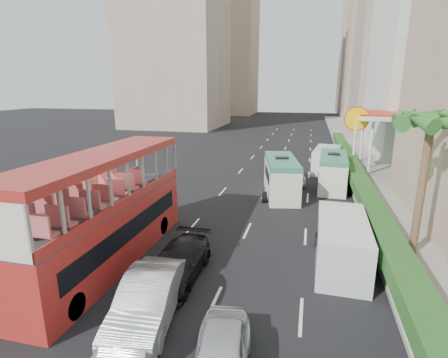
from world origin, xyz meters
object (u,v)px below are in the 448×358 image
(car_silver_lane_a, at_px, (149,321))
(palm_tree, at_px, (422,188))
(car_black, at_px, (178,278))
(shell_station, at_px, (388,142))
(van_asset, at_px, (291,183))
(panel_van_near, at_px, (342,243))
(minibus_far, at_px, (332,171))
(minibus_near, at_px, (281,177))
(double_decker_bus, at_px, (105,209))
(panel_van_far, at_px, (326,160))

(car_silver_lane_a, relative_size, palm_tree, 0.78)
(car_black, relative_size, shell_station, 0.59)
(van_asset, height_order, palm_tree, palm_tree)
(panel_van_near, bearing_deg, palm_tree, 28.45)
(car_black, height_order, panel_van_near, panel_van_near)
(car_silver_lane_a, xyz_separation_m, palm_tree, (10.10, 7.52, 3.38))
(palm_tree, bearing_deg, car_black, -155.43)
(minibus_far, bearing_deg, minibus_near, -139.91)
(van_asset, bearing_deg, car_silver_lane_a, -105.78)
(minibus_far, bearing_deg, double_decker_bus, -122.36)
(palm_tree, bearing_deg, car_silver_lane_a, -143.35)
(van_asset, distance_m, minibus_near, 3.88)
(car_silver_lane_a, xyz_separation_m, car_black, (-0.05, 2.87, 0.00))
(van_asset, height_order, minibus_far, minibus_far)
(double_decker_bus, bearing_deg, minibus_near, 61.16)
(van_asset, bearing_deg, palm_tree, -66.71)
(minibus_far, relative_size, panel_van_near, 1.13)
(double_decker_bus, distance_m, panel_van_near, 10.72)
(car_black, bearing_deg, panel_van_far, 72.41)
(van_asset, bearing_deg, panel_van_near, -82.61)
(double_decker_bus, xyz_separation_m, car_silver_lane_a, (3.70, -3.52, -2.53))
(minibus_near, xyz_separation_m, panel_van_near, (3.59, -10.08, -0.31))
(palm_tree, bearing_deg, van_asset, 118.48)
(double_decker_bus, xyz_separation_m, panel_van_near, (10.38, 2.25, -1.47))
(double_decker_bus, relative_size, minibus_near, 1.77)
(minibus_near, height_order, minibus_far, minibus_near)
(minibus_near, distance_m, panel_van_near, 10.71)
(car_black, bearing_deg, minibus_far, 66.03)
(double_decker_bus, bearing_deg, palm_tree, 16.16)
(car_silver_lane_a, distance_m, minibus_far, 20.06)
(car_silver_lane_a, height_order, van_asset, car_silver_lane_a)
(car_black, distance_m, minibus_near, 13.42)
(car_silver_lane_a, height_order, shell_station, shell_station)
(minibus_far, height_order, panel_van_near, minibus_far)
(car_silver_lane_a, height_order, panel_van_near, panel_van_near)
(car_silver_lane_a, distance_m, minibus_near, 16.20)
(minibus_far, relative_size, panel_van_far, 1.10)
(palm_tree, bearing_deg, panel_van_far, 101.51)
(car_silver_lane_a, xyz_separation_m, minibus_near, (3.09, 15.85, 1.38))
(double_decker_bus, height_order, panel_van_far, double_decker_bus)
(van_asset, height_order, panel_van_far, panel_van_far)
(shell_station, bearing_deg, double_decker_bus, -124.82)
(double_decker_bus, distance_m, panel_van_far, 23.43)
(minibus_near, bearing_deg, panel_van_far, 56.53)
(double_decker_bus, relative_size, shell_station, 1.38)
(double_decker_bus, xyz_separation_m, van_asset, (7.33, 15.92, -2.53))
(van_asset, distance_m, panel_van_near, 14.05)
(panel_van_far, bearing_deg, car_black, -99.86)
(panel_van_near, bearing_deg, shell_station, 76.14)
(panel_van_far, height_order, shell_station, shell_station)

